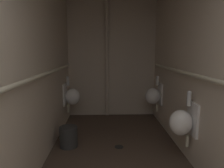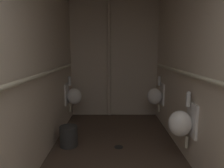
% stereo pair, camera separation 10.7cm
% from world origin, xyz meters
% --- Properties ---
extents(wall_left, '(0.06, 4.60, 2.69)m').
position_xyz_m(wall_left, '(-1.03, 2.24, 1.35)').
color(wall_left, beige).
rests_on(wall_left, ground).
extents(wall_right, '(0.06, 4.60, 2.69)m').
position_xyz_m(wall_right, '(1.03, 2.24, 1.35)').
color(wall_right, beige).
rests_on(wall_right, ground).
extents(wall_back, '(2.12, 0.06, 2.69)m').
position_xyz_m(wall_back, '(0.00, 4.51, 1.35)').
color(wall_back, beige).
rests_on(wall_back, ground).
extents(urinal_left_mid, '(0.32, 0.30, 0.76)m').
position_xyz_m(urinal_left_mid, '(-0.85, 3.88, 0.60)').
color(urinal_left_mid, white).
extents(urinal_right_mid, '(0.32, 0.30, 0.76)m').
position_xyz_m(urinal_right_mid, '(0.85, 2.28, 0.60)').
color(urinal_right_mid, white).
extents(urinal_right_far, '(0.32, 0.30, 0.76)m').
position_xyz_m(urinal_right_far, '(0.85, 3.88, 0.60)').
color(urinal_right_far, white).
extents(supply_pipe_left, '(0.06, 3.78, 0.06)m').
position_xyz_m(supply_pipe_left, '(-0.94, 2.22, 1.22)').
color(supply_pipe_left, beige).
extents(supply_pipe_right, '(0.06, 3.75, 0.06)m').
position_xyz_m(supply_pipe_right, '(0.94, 2.24, 1.22)').
color(supply_pipe_right, beige).
extents(standpipe_back_wall, '(0.08, 0.08, 2.64)m').
position_xyz_m(standpipe_back_wall, '(-0.12, 4.40, 1.35)').
color(standpipe_back_wall, beige).
rests_on(standpipe_back_wall, ground).
extents(floor_drain, '(0.14, 0.14, 0.01)m').
position_xyz_m(floor_drain, '(0.06, 2.80, 0.00)').
color(floor_drain, black).
rests_on(floor_drain, ground).
extents(waste_bin, '(0.28, 0.28, 0.33)m').
position_xyz_m(waste_bin, '(-0.75, 2.85, 0.16)').
color(waste_bin, '#2D2D2D').
rests_on(waste_bin, ground).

